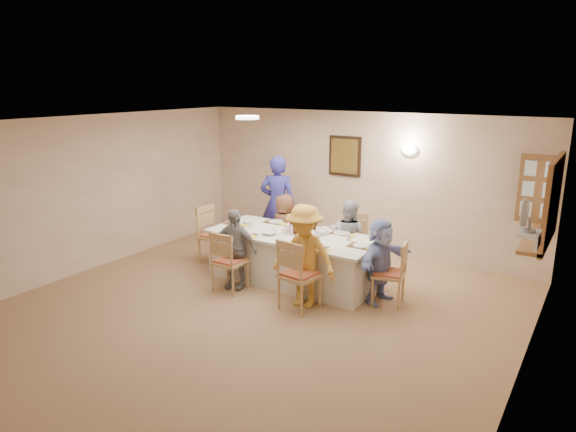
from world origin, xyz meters
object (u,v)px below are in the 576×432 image
Objects in this scene: serving_hatch at (553,202)px; diner_back_right at (348,238)px; diner_back_left at (284,228)px; diner_front_right at (304,256)px; caregiver at (278,204)px; chair_back_right at (352,244)px; diner_front_left at (235,249)px; chair_right_end at (389,273)px; dining_table at (293,258)px; diner_right_end at (380,261)px; chair_front_right at (300,274)px; chair_left_end at (215,235)px; desk_fan at (527,220)px; condiment_ketchup at (292,226)px; chair_front_left at (230,260)px; chair_back_left at (288,234)px.

serving_hatch is 2.91m from diner_back_right.
diner_back_left is 0.83× the size of diner_front_right.
diner_back_right is at bearing 139.97° from caregiver.
chair_back_right is at bearing -87.81° from diner_back_right.
serving_hatch is 1.24× the size of diner_front_left.
diner_front_right reaches higher than chair_right_end.
dining_table is 1.63m from caregiver.
serving_hatch reaches higher than diner_right_end.
chair_front_right is (0.00, -1.60, 0.02)m from chair_back_right.
diner_front_right reaches higher than chair_front_right.
dining_table is 2.88× the size of chair_right_end.
serving_hatch is 2.33m from diner_right_end.
chair_left_end is at bearing 19.74° from diner_back_right.
dining_table is 1.01m from chair_front_right.
chair_right_end is 0.76× the size of diner_right_end.
serving_hatch is 1.55× the size of chair_back_right.
desk_fan is at bearing -94.87° from chair_left_end.
condiment_ketchup is (-0.63, 0.68, 0.17)m from diner_front_right.
serving_hatch is 3.66m from dining_table.
desk_fan is 0.30× the size of chair_front_right.
caregiver is (-0.45, 1.95, 0.41)m from chair_front_left.
chair_front_right is 1.09m from condiment_ketchup.
diner_front_right is at bearing 92.19° from diner_back_right.
chair_right_end is (0.95, -0.80, -0.03)m from chair_back_right.
chair_right_end is 3.79× the size of condiment_ketchup.
chair_left_end is at bearing 40.42° from diner_back_left.
chair_front_right is (1.20, 0.00, 0.04)m from chair_front_left.
chair_right_end is 1.18m from diner_back_right.
diner_back_right reaches higher than chair_front_left.
desk_fan is at bearing -94.66° from serving_hatch.
desk_fan is 0.31× the size of chair_back_right.
chair_back_left is at bearing -178.06° from serving_hatch.
chair_back_left is at bearing 78.96° from diner_front_left.
diner_front_left is (-0.00, 0.12, 0.14)m from chair_front_left.
serving_hatch is at bearing -158.66° from chair_front_left.
diner_back_right is at bearing 157.51° from desk_fan.
diner_right_end is at bearing -154.26° from serving_hatch.
diner_front_right reaches higher than chair_back_left.
chair_back_left is 2.29m from chair_right_end.
chair_right_end is (-1.81, -0.93, -1.04)m from serving_hatch.
chair_front_right is 0.85× the size of diner_back_left.
diner_front_left reaches higher than dining_table.
chair_front_right is 1.10× the size of chair_right_end.
dining_table is (-3.25, 0.42, -1.17)m from desk_fan.
diner_back_left is 0.97× the size of diner_back_right.
serving_hatch is at bearing -5.25° from chair_back_left.
chair_back_left is 3.87× the size of condiment_ketchup.
chair_right_end is at bearing 31.96° from diner_front_right.
caregiver is at bearing 159.98° from desk_fan.
diner_front_right is at bearing 140.61° from diner_right_end.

